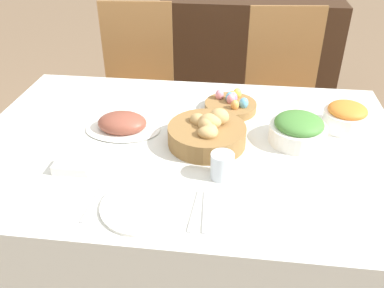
% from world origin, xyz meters
% --- Properties ---
extents(ground_plane, '(12.00, 12.00, 0.00)m').
position_xyz_m(ground_plane, '(0.00, 0.00, 0.00)').
color(ground_plane, '#7F664C').
extents(dining_table, '(1.61, 1.09, 0.74)m').
position_xyz_m(dining_table, '(0.00, 0.00, 0.37)').
color(dining_table, silver).
rests_on(dining_table, ground).
extents(chair_far_right, '(0.46, 0.46, 1.00)m').
position_xyz_m(chair_far_right, '(0.44, 0.90, 0.53)').
color(chair_far_right, olive).
rests_on(chair_far_right, ground).
extents(chair_far_left, '(0.46, 0.46, 1.00)m').
position_xyz_m(chair_far_left, '(-0.42, 0.90, 0.53)').
color(chair_far_left, olive).
rests_on(chair_far_left, ground).
extents(sideboard, '(1.31, 0.44, 0.86)m').
position_xyz_m(sideboard, '(0.25, 1.80, 0.43)').
color(sideboard, '#3D2616').
rests_on(sideboard, ground).
extents(bread_basket, '(0.29, 0.29, 0.13)m').
position_xyz_m(bread_basket, '(0.08, -0.01, 0.78)').
color(bread_basket, olive).
rests_on(bread_basket, dining_table).
extents(egg_basket, '(0.22, 0.22, 0.08)m').
position_xyz_m(egg_basket, '(0.15, 0.27, 0.76)').
color(egg_basket, olive).
rests_on(egg_basket, dining_table).
extents(ham_platter, '(0.29, 0.21, 0.08)m').
position_xyz_m(ham_platter, '(-0.26, 0.05, 0.76)').
color(ham_platter, white).
rests_on(ham_platter, dining_table).
extents(green_salad_bowl, '(0.21, 0.21, 0.11)m').
position_xyz_m(green_salad_bowl, '(0.41, 0.05, 0.79)').
color(green_salad_bowl, white).
rests_on(green_salad_bowl, dining_table).
extents(carrot_bowl, '(0.18, 0.18, 0.11)m').
position_xyz_m(carrot_bowl, '(0.60, 0.17, 0.79)').
color(carrot_bowl, white).
rests_on(carrot_bowl, dining_table).
extents(dinner_plate, '(0.26, 0.26, 0.01)m').
position_xyz_m(dinner_plate, '(-0.08, -0.38, 0.74)').
color(dinner_plate, white).
rests_on(dinner_plate, dining_table).
extents(fork, '(0.02, 0.18, 0.00)m').
position_xyz_m(fork, '(-0.23, -0.38, 0.74)').
color(fork, silver).
rests_on(fork, dining_table).
extents(knife, '(0.02, 0.18, 0.00)m').
position_xyz_m(knife, '(0.08, -0.38, 0.74)').
color(knife, silver).
rests_on(knife, dining_table).
extents(spoon, '(0.02, 0.18, 0.00)m').
position_xyz_m(spoon, '(0.11, -0.38, 0.74)').
color(spoon, silver).
rests_on(spoon, dining_table).
extents(drinking_cup, '(0.08, 0.08, 0.09)m').
position_xyz_m(drinking_cup, '(0.14, -0.21, 0.78)').
color(drinking_cup, silver).
rests_on(drinking_cup, dining_table).
extents(butter_dish, '(0.12, 0.08, 0.03)m').
position_xyz_m(butter_dish, '(-0.35, -0.23, 0.75)').
color(butter_dish, white).
rests_on(butter_dish, dining_table).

